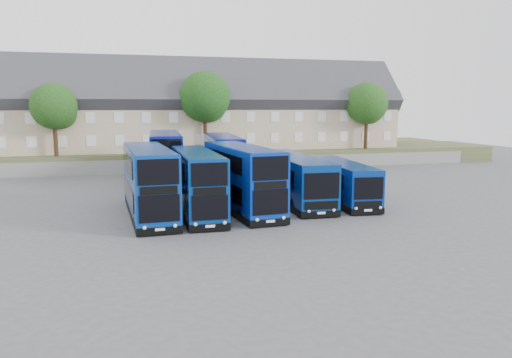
{
  "coord_description": "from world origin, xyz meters",
  "views": [
    {
      "loc": [
        -7.33,
        -31.21,
        7.23
      ],
      "look_at": [
        1.67,
        2.05,
        2.2
      ],
      "focal_mm": 35.0,
      "sensor_mm": 36.0,
      "label": 1
    }
  ],
  "objects_px": {
    "coach_east_a": "(293,179)",
    "dd_front_left": "(149,183)",
    "tree_west": "(55,108)",
    "dd_front_mid": "(197,184)",
    "tree_far": "(383,103)",
    "tree_east": "(367,105)",
    "tree_mid": "(206,99)"
  },
  "relations": [
    {
      "from": "tree_west",
      "to": "tree_mid",
      "type": "relative_size",
      "value": 0.83
    },
    {
      "from": "dd_front_mid",
      "to": "coach_east_a",
      "type": "relative_size",
      "value": 0.83
    },
    {
      "from": "coach_east_a",
      "to": "dd_front_left",
      "type": "bearing_deg",
      "value": -164.82
    },
    {
      "from": "dd_front_left",
      "to": "tree_east",
      "type": "height_order",
      "value": "tree_east"
    },
    {
      "from": "dd_front_mid",
      "to": "tree_west",
      "type": "relative_size",
      "value": 1.39
    },
    {
      "from": "coach_east_a",
      "to": "tree_far",
      "type": "distance_m",
      "value": 36.33
    },
    {
      "from": "dd_front_mid",
      "to": "tree_far",
      "type": "height_order",
      "value": "tree_far"
    },
    {
      "from": "dd_front_mid",
      "to": "coach_east_a",
      "type": "height_order",
      "value": "dd_front_mid"
    },
    {
      "from": "dd_front_mid",
      "to": "tree_far",
      "type": "xyz_separation_m",
      "value": [
        30.65,
        30.35,
        5.66
      ]
    },
    {
      "from": "tree_west",
      "to": "tree_far",
      "type": "xyz_separation_m",
      "value": [
        42.0,
        7.0,
        0.68
      ]
    },
    {
      "from": "tree_east",
      "to": "dd_front_left",
      "type": "bearing_deg",
      "value": -140.4
    },
    {
      "from": "tree_mid",
      "to": "tree_far",
      "type": "distance_m",
      "value": 26.8
    },
    {
      "from": "dd_front_mid",
      "to": "dd_front_left",
      "type": "bearing_deg",
      "value": 174.56
    },
    {
      "from": "dd_front_left",
      "to": "coach_east_a",
      "type": "bearing_deg",
      "value": 9.81
    },
    {
      "from": "tree_mid",
      "to": "tree_east",
      "type": "height_order",
      "value": "tree_mid"
    },
    {
      "from": "tree_mid",
      "to": "tree_east",
      "type": "bearing_deg",
      "value": -1.43
    },
    {
      "from": "tree_east",
      "to": "tree_far",
      "type": "height_order",
      "value": "tree_far"
    },
    {
      "from": "tree_west",
      "to": "coach_east_a",
      "type": "bearing_deg",
      "value": -47.08
    },
    {
      "from": "dd_front_left",
      "to": "tree_east",
      "type": "bearing_deg",
      "value": 37.06
    },
    {
      "from": "tree_west",
      "to": "tree_far",
      "type": "bearing_deg",
      "value": 9.46
    },
    {
      "from": "dd_front_left",
      "to": "dd_front_mid",
      "type": "relative_size",
      "value": 1.08
    },
    {
      "from": "tree_mid",
      "to": "tree_far",
      "type": "relative_size",
      "value": 1.06
    },
    {
      "from": "dd_front_left",
      "to": "tree_mid",
      "type": "height_order",
      "value": "tree_mid"
    },
    {
      "from": "tree_west",
      "to": "tree_mid",
      "type": "xyz_separation_m",
      "value": [
        16.0,
        0.5,
        1.02
      ]
    },
    {
      "from": "tree_east",
      "to": "dd_front_mid",
      "type": "bearing_deg",
      "value": -136.56
    },
    {
      "from": "dd_front_left",
      "to": "coach_east_a",
      "type": "height_order",
      "value": "dd_front_left"
    },
    {
      "from": "dd_front_mid",
      "to": "tree_far",
      "type": "bearing_deg",
      "value": 45.39
    },
    {
      "from": "tree_west",
      "to": "tree_far",
      "type": "distance_m",
      "value": 42.58
    },
    {
      "from": "dd_front_left",
      "to": "tree_west",
      "type": "distance_m",
      "value": 24.89
    },
    {
      "from": "tree_far",
      "to": "tree_east",
      "type": "bearing_deg",
      "value": -130.6
    },
    {
      "from": "dd_front_left",
      "to": "tree_mid",
      "type": "bearing_deg",
      "value": 69.08
    },
    {
      "from": "tree_west",
      "to": "tree_east",
      "type": "distance_m",
      "value": 36.0
    }
  ]
}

